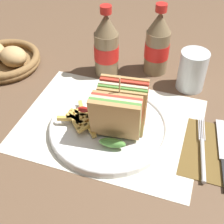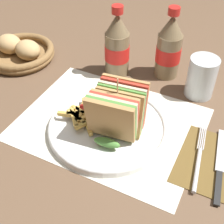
{
  "view_description": "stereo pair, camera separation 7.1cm",
  "coord_description": "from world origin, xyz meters",
  "px_view_note": "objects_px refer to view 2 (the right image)",
  "views": [
    {
      "loc": [
        0.18,
        -0.49,
        0.52
      ],
      "look_at": [
        0.02,
        0.01,
        0.04
      ],
      "focal_mm": 50.0,
      "sensor_mm": 36.0,
      "label": 1
    },
    {
      "loc": [
        0.25,
        -0.46,
        0.52
      ],
      "look_at": [
        0.02,
        0.01,
        0.04
      ],
      "focal_mm": 50.0,
      "sensor_mm": 36.0,
      "label": 2
    }
  ],
  "objects_px": {
    "plate_main": "(108,127)",
    "club_sandwich": "(117,112)",
    "knife": "(220,165)",
    "coke_bottle_near": "(117,46)",
    "glass_near": "(201,77)",
    "coke_bottle_far": "(169,48)",
    "bread_basket": "(20,52)",
    "fork": "(198,162)"
  },
  "relations": [
    {
      "from": "club_sandwich",
      "to": "bread_basket",
      "type": "xyz_separation_m",
      "value": [
        -0.4,
        0.16,
        -0.05
      ]
    },
    {
      "from": "coke_bottle_far",
      "to": "club_sandwich",
      "type": "bearing_deg",
      "value": -94.3
    },
    {
      "from": "plate_main",
      "to": "coke_bottle_far",
      "type": "xyz_separation_m",
      "value": [
        0.05,
        0.27,
        0.08
      ]
    },
    {
      "from": "knife",
      "to": "coke_bottle_near",
      "type": "xyz_separation_m",
      "value": [
        -0.34,
        0.21,
        0.08
      ]
    },
    {
      "from": "glass_near",
      "to": "coke_bottle_near",
      "type": "bearing_deg",
      "value": -178.31
    },
    {
      "from": "coke_bottle_far",
      "to": "fork",
      "type": "bearing_deg",
      "value": -59.16
    },
    {
      "from": "coke_bottle_near",
      "to": "bread_basket",
      "type": "xyz_separation_m",
      "value": [
        -0.29,
        -0.06,
        -0.06
      ]
    },
    {
      "from": "plate_main",
      "to": "fork",
      "type": "xyz_separation_m",
      "value": [
        0.21,
        -0.01,
        -0.0
      ]
    },
    {
      "from": "plate_main",
      "to": "coke_bottle_near",
      "type": "height_order",
      "value": "coke_bottle_near"
    },
    {
      "from": "club_sandwich",
      "to": "fork",
      "type": "bearing_deg",
      "value": -0.99
    },
    {
      "from": "bread_basket",
      "to": "club_sandwich",
      "type": "bearing_deg",
      "value": -21.82
    },
    {
      "from": "club_sandwich",
      "to": "coke_bottle_near",
      "type": "xyz_separation_m",
      "value": [
        -0.11,
        0.22,
        0.02
      ]
    },
    {
      "from": "glass_near",
      "to": "coke_bottle_far",
      "type": "bearing_deg",
      "value": 155.85
    },
    {
      "from": "club_sandwich",
      "to": "coke_bottle_far",
      "type": "xyz_separation_m",
      "value": [
        0.02,
        0.28,
        0.02
      ]
    },
    {
      "from": "coke_bottle_far",
      "to": "glass_near",
      "type": "xyz_separation_m",
      "value": [
        0.11,
        -0.05,
        -0.03
      ]
    },
    {
      "from": "plate_main",
      "to": "bread_basket",
      "type": "xyz_separation_m",
      "value": [
        -0.38,
        0.16,
        0.01
      ]
    },
    {
      "from": "glass_near",
      "to": "bread_basket",
      "type": "height_order",
      "value": "glass_near"
    },
    {
      "from": "plate_main",
      "to": "knife",
      "type": "xyz_separation_m",
      "value": [
        0.26,
        0.01,
        -0.0
      ]
    },
    {
      "from": "fork",
      "to": "bread_basket",
      "type": "relative_size",
      "value": 0.93
    },
    {
      "from": "fork",
      "to": "glass_near",
      "type": "height_order",
      "value": "glass_near"
    },
    {
      "from": "knife",
      "to": "coke_bottle_near",
      "type": "relative_size",
      "value": 1.02
    },
    {
      "from": "fork",
      "to": "bread_basket",
      "type": "bearing_deg",
      "value": 156.15
    },
    {
      "from": "coke_bottle_far",
      "to": "plate_main",
      "type": "bearing_deg",
      "value": -99.44
    },
    {
      "from": "plate_main",
      "to": "club_sandwich",
      "type": "xyz_separation_m",
      "value": [
        0.02,
        -0.01,
        0.06
      ]
    },
    {
      "from": "club_sandwich",
      "to": "fork",
      "type": "relative_size",
      "value": 0.75
    },
    {
      "from": "knife",
      "to": "glass_near",
      "type": "bearing_deg",
      "value": 107.12
    },
    {
      "from": "glass_near",
      "to": "bread_basket",
      "type": "bearing_deg",
      "value": -172.44
    },
    {
      "from": "plate_main",
      "to": "bread_basket",
      "type": "relative_size",
      "value": 1.36
    },
    {
      "from": "knife",
      "to": "bread_basket",
      "type": "xyz_separation_m",
      "value": [
        -0.63,
        0.15,
        0.02
      ]
    },
    {
      "from": "coke_bottle_near",
      "to": "coke_bottle_far",
      "type": "relative_size",
      "value": 1.0
    },
    {
      "from": "glass_near",
      "to": "knife",
      "type": "bearing_deg",
      "value": -64.55
    },
    {
      "from": "knife",
      "to": "coke_bottle_far",
      "type": "bearing_deg",
      "value": 119.99
    },
    {
      "from": "plate_main",
      "to": "glass_near",
      "type": "distance_m",
      "value": 0.28
    },
    {
      "from": "fork",
      "to": "glass_near",
      "type": "bearing_deg",
      "value": 96.48
    },
    {
      "from": "plate_main",
      "to": "club_sandwich",
      "type": "relative_size",
      "value": 1.95
    },
    {
      "from": "knife",
      "to": "bread_basket",
      "type": "bearing_deg",
      "value": 158.48
    },
    {
      "from": "club_sandwich",
      "to": "coke_bottle_near",
      "type": "relative_size",
      "value": 0.71
    },
    {
      "from": "club_sandwich",
      "to": "glass_near",
      "type": "relative_size",
      "value": 1.32
    },
    {
      "from": "club_sandwich",
      "to": "coke_bottle_near",
      "type": "bearing_deg",
      "value": 115.66
    },
    {
      "from": "plate_main",
      "to": "coke_bottle_far",
      "type": "relative_size",
      "value": 1.39
    },
    {
      "from": "fork",
      "to": "bread_basket",
      "type": "xyz_separation_m",
      "value": [
        -0.59,
        0.16,
        0.01
      ]
    },
    {
      "from": "knife",
      "to": "coke_bottle_far",
      "type": "relative_size",
      "value": 1.02
    }
  ]
}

